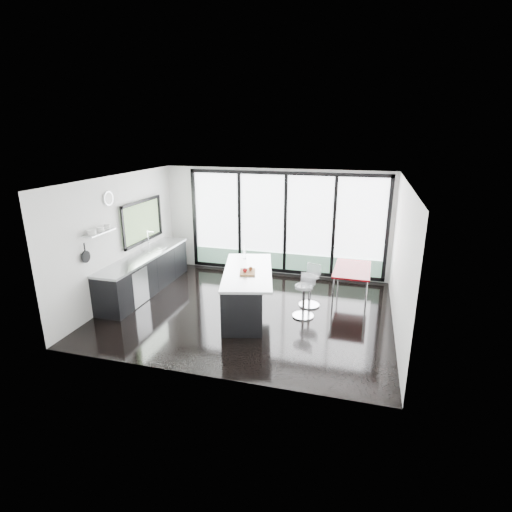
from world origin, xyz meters
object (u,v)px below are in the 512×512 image
(island, at_px, (244,291))
(bar_stool_near, at_px, (304,301))
(red_table, at_px, (351,284))
(bar_stool_far, at_px, (310,290))

(island, xyz_separation_m, bar_stool_near, (1.24, 0.12, -0.13))
(bar_stool_near, distance_m, red_table, 1.51)
(bar_stool_far, bearing_deg, island, -130.99)
(bar_stool_near, xyz_separation_m, bar_stool_far, (0.04, 0.58, 0.01))
(island, xyz_separation_m, red_table, (2.15, 1.33, -0.11))
(bar_stool_far, xyz_separation_m, red_table, (0.86, 0.63, 0.01))
(island, relative_size, red_table, 1.80)
(island, distance_m, bar_stool_near, 1.26)
(red_table, bearing_deg, bar_stool_near, -126.85)
(island, relative_size, bar_stool_near, 3.56)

